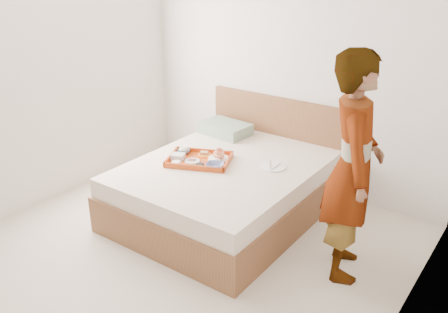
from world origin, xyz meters
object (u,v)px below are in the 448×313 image
Objects in this scene: bed at (226,189)px; person at (353,168)px; dinner_plate at (273,167)px; tray at (199,159)px.

person reaches higher than bed.
bed is 8.47× the size of dinner_plate.
tray is 1.55m from person.
tray reaches higher than bed.
person reaches higher than dinner_plate.
tray is at bearing 63.87° from person.
bed is 0.39m from tray.
dinner_plate is 0.13× the size of person.
tray reaches higher than dinner_plate.
person is at bearing -7.53° from bed.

